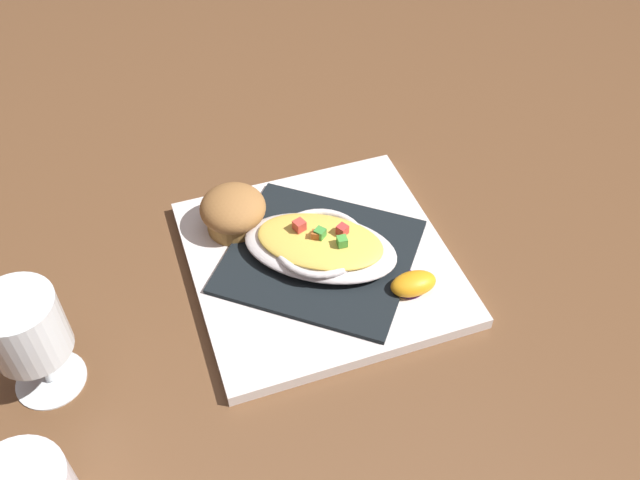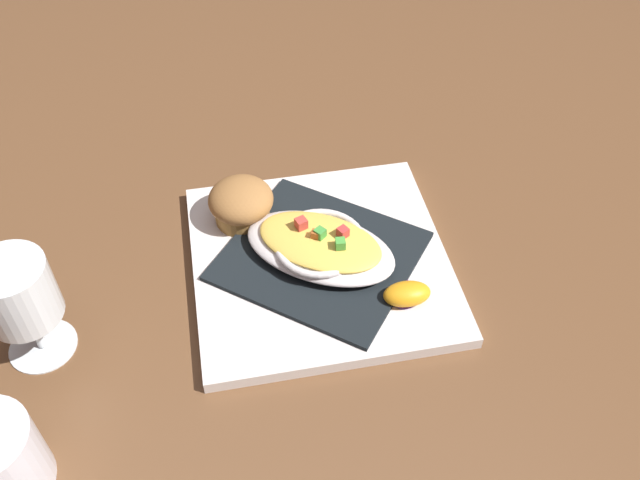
# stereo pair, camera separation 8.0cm
# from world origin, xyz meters

# --- Properties ---
(ground_plane) EXTENTS (2.60, 2.60, 0.00)m
(ground_plane) POSITION_xyz_m (0.00, 0.00, 0.00)
(ground_plane) COLOR brown
(square_plate) EXTENTS (0.33, 0.33, 0.02)m
(square_plate) POSITION_xyz_m (0.00, 0.00, 0.01)
(square_plate) COLOR silver
(square_plate) RESTS_ON ground_plane
(folded_napkin) EXTENTS (0.27, 0.28, 0.01)m
(folded_napkin) POSITION_xyz_m (0.00, 0.00, 0.02)
(folded_napkin) COLOR black
(folded_napkin) RESTS_ON square_plate
(gratin_dish) EXTENTS (0.18, 0.21, 0.04)m
(gratin_dish) POSITION_xyz_m (-0.00, -0.00, 0.04)
(gratin_dish) COLOR silver
(gratin_dish) RESTS_ON folded_napkin
(muffin) EXTENTS (0.08, 0.08, 0.05)m
(muffin) POSITION_xyz_m (0.07, 0.09, 0.04)
(muffin) COLOR #A07236
(muffin) RESTS_ON square_plate
(orange_garnish) EXTENTS (0.06, 0.06, 0.02)m
(orange_garnish) POSITION_xyz_m (-0.07, -0.09, 0.03)
(orange_garnish) COLOR #4F196A
(orange_garnish) RESTS_ON square_plate
(stemmed_glass) EXTENTS (0.08, 0.08, 0.13)m
(stemmed_glass) POSITION_xyz_m (-0.10, 0.31, 0.09)
(stemmed_glass) COLOR white
(stemmed_glass) RESTS_ON ground_plane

